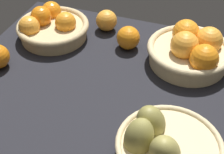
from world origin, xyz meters
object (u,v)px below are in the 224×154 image
Objects in this scene: basket_far_left_pears at (164,147)px; basket_near_right at (52,26)px; basket_near_left at (191,50)px; loose_orange_front_gap at (128,38)px; loose_orange_back_gap at (106,20)px.

basket_far_left_pears is 59.46cm from basket_near_right.
basket_far_left_pears reaches higher than basket_near_left.
loose_orange_front_gap is (-26.35, -2.47, -0.13)cm from basket_near_right.
loose_orange_front_gap is 1.03× the size of loose_orange_back_gap.
basket_near_right is (47.06, -36.34, -0.18)cm from basket_far_left_pears.
basket_near_left is at bearing -89.36° from basket_far_left_pears.
basket_far_left_pears is 43.99cm from loose_orange_front_gap.
basket_far_left_pears is 1.00× the size of basket_near_right.
loose_orange_back_gap is (30.68, -9.27, -1.19)cm from basket_near_left.
basket_near_left reaches higher than loose_orange_back_gap.
basket_near_left is 3.47× the size of loose_orange_back_gap.
basket_near_right reaches higher than loose_orange_front_gap.
basket_far_left_pears reaches higher than basket_near_right.
basket_far_left_pears is 37.31cm from basket_near_left.
loose_orange_back_gap is (31.10, -46.57, -0.43)cm from basket_far_left_pears.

